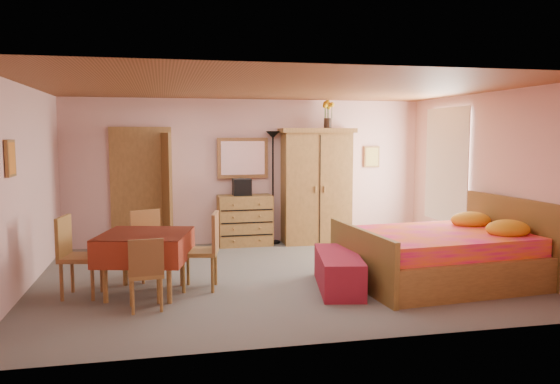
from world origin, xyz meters
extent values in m
plane|color=slate|center=(0.00, 0.00, 0.00)|extent=(6.50, 6.50, 0.00)
plane|color=brown|center=(0.00, 0.00, 2.60)|extent=(6.50, 6.50, 0.00)
cube|color=#DDA8A0|center=(0.00, 2.50, 1.30)|extent=(6.50, 0.10, 2.60)
cube|color=#DDA8A0|center=(0.00, -2.50, 1.30)|extent=(6.50, 0.10, 2.60)
cube|color=#DDA8A0|center=(-3.25, 0.00, 1.30)|extent=(0.10, 5.00, 2.60)
cube|color=#DDA8A0|center=(3.25, 0.00, 1.30)|extent=(0.10, 5.00, 2.60)
cube|color=#9E6B35|center=(-1.90, 2.47, 1.02)|extent=(1.06, 0.12, 2.15)
cube|color=white|center=(3.21, 1.20, 1.45)|extent=(0.08, 1.40, 1.95)
cube|color=orange|center=(-3.22, -0.60, 1.70)|extent=(0.04, 0.32, 0.42)
cube|color=#D8BF59|center=(2.35, 2.47, 1.55)|extent=(0.30, 0.04, 0.40)
cube|color=olive|center=(-0.12, 2.24, 0.45)|extent=(0.95, 0.49, 0.90)
cube|color=white|center=(-0.12, 2.45, 1.55)|extent=(0.92, 0.09, 0.73)
cube|color=black|center=(-0.17, 2.24, 1.04)|extent=(0.32, 0.24, 0.29)
cube|color=black|center=(0.41, 2.33, 1.01)|extent=(0.31, 0.31, 2.03)
cube|color=olive|center=(1.18, 2.21, 1.04)|extent=(1.35, 0.73, 2.08)
cube|color=gold|center=(1.39, 2.21, 2.33)|extent=(0.20, 0.20, 0.50)
cube|color=#E7166F|center=(2.05, -0.72, 0.55)|extent=(2.54, 2.07, 1.11)
cube|color=maroon|center=(0.64, -0.75, 0.23)|extent=(0.75, 1.42, 0.45)
cube|color=maroon|center=(-1.77, -0.47, 0.38)|extent=(1.26, 1.26, 0.76)
cube|color=#A16F36|center=(-1.75, -1.10, 0.42)|extent=(0.42, 0.42, 0.84)
cube|color=#AF6F3B|center=(-1.72, 0.24, 0.47)|extent=(0.55, 0.55, 0.93)
cube|color=#975E33|center=(-2.52, -0.43, 0.50)|extent=(0.52, 0.52, 0.99)
cube|color=olive|center=(-1.10, -0.39, 0.49)|extent=(0.53, 0.53, 0.98)
camera|label=1|loc=(-1.54, -7.28, 1.96)|focal=35.00mm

